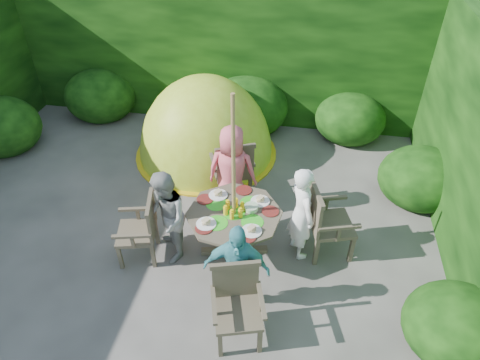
% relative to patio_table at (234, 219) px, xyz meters
% --- Properties ---
extents(ground, '(60.00, 60.00, 0.00)m').
position_rel_patio_table_xyz_m(ground, '(-0.94, -0.28, -0.56)').
color(ground, '#474540').
rests_on(ground, ground).
extents(hedge_enclosure, '(9.00, 9.00, 2.50)m').
position_rel_patio_table_xyz_m(hedge_enclosure, '(-0.94, 1.05, 0.69)').
color(hedge_enclosure, black).
rests_on(hedge_enclosure, ground).
extents(patio_table, '(1.37, 1.37, 0.80)m').
position_rel_patio_table_xyz_m(patio_table, '(0.00, 0.00, 0.00)').
color(patio_table, '#41392A').
rests_on(patio_table, ground).
extents(parasol_pole, '(0.05, 0.05, 2.20)m').
position_rel_patio_table_xyz_m(parasol_pole, '(-0.00, -0.00, 0.54)').
color(parasol_pole, olive).
rests_on(parasol_pole, ground).
extents(garden_chair_right, '(0.64, 0.69, 0.95)m').
position_rel_patio_table_xyz_m(garden_chair_right, '(1.07, 0.23, -0.06)').
color(garden_chair_right, '#41392A').
rests_on(garden_chair_right, ground).
extents(garden_chair_left, '(0.56, 0.60, 0.85)m').
position_rel_patio_table_xyz_m(garden_chair_left, '(-1.08, -0.24, -0.11)').
color(garden_chair_left, '#41392A').
rests_on(garden_chair_left, ground).
extents(garden_chair_back, '(0.71, 0.68, 0.93)m').
position_rel_patio_table_xyz_m(garden_chair_back, '(-0.22, 1.07, -0.06)').
color(garden_chair_back, '#41392A').
rests_on(garden_chair_back, ground).
extents(garden_chair_front, '(0.62, 0.58, 0.85)m').
position_rel_patio_table_xyz_m(garden_chair_front, '(0.23, -1.08, -0.11)').
color(garden_chair_front, '#41392A').
rests_on(garden_chair_front, ground).
extents(child_right, '(0.48, 0.55, 1.27)m').
position_rel_patio_table_xyz_m(child_right, '(0.78, 0.17, 0.07)').
color(child_right, white).
rests_on(child_right, ground).
extents(child_left, '(0.68, 0.74, 1.23)m').
position_rel_patio_table_xyz_m(child_left, '(-0.78, -0.17, 0.05)').
color(child_left, '#9B9C97').
rests_on(child_left, ground).
extents(child_back, '(0.66, 0.43, 1.34)m').
position_rel_patio_table_xyz_m(child_back, '(-0.18, 0.78, 0.11)').
color(child_back, '#E35E6C').
rests_on(child_back, ground).
extents(child_front, '(0.71, 0.32, 1.20)m').
position_rel_patio_table_xyz_m(child_front, '(0.17, -0.78, 0.03)').
color(child_front, '#4AA6AE').
rests_on(child_front, ground).
extents(dome_tent, '(2.40, 2.40, 2.67)m').
position_rel_patio_table_xyz_m(dome_tent, '(-0.88, 2.10, -0.56)').
color(dome_tent, '#A9C125').
rests_on(dome_tent, ground).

